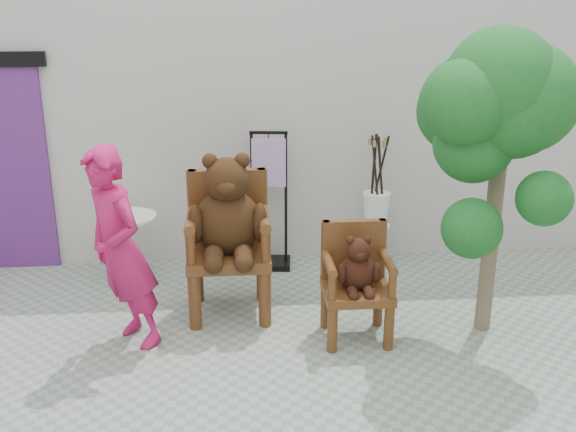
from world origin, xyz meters
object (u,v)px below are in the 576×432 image
at_px(cafe_table, 129,240).
at_px(display_stand, 269,216).
at_px(tree, 493,110).
at_px(person, 121,250).
at_px(stool_bucket, 376,208).
at_px(chair_small, 357,274).
at_px(chair_big, 228,224).

xyz_separation_m(cafe_table, display_stand, (1.48, 0.22, 0.14)).
bearing_deg(tree, person, 179.37).
distance_m(person, display_stand, 2.12).
bearing_deg(stool_bucket, tree, -72.24).
xyz_separation_m(stool_bucket, tree, (0.54, -1.67, 1.36)).
bearing_deg(person, chair_small, 50.32).
bearing_deg(cafe_table, person, -83.38).
height_order(chair_big, person, person).
distance_m(chair_small, cafe_table, 2.56).
relative_size(display_stand, tree, 0.57).
xyz_separation_m(chair_big, tree, (2.14, -0.61, 1.12)).
xyz_separation_m(display_stand, stool_bucket, (1.17, 0.00, 0.06)).
xyz_separation_m(person, stool_bucket, (2.49, 1.64, -0.25)).
relative_size(person, stool_bucket, 1.22).
relative_size(cafe_table, tree, 0.26).
bearing_deg(chair_big, person, -146.93).
height_order(stool_bucket, tree, tree).
distance_m(cafe_table, display_stand, 1.50).
bearing_deg(chair_big, display_stand, 67.64).
relative_size(cafe_table, stool_bucket, 0.48).
xyz_separation_m(chair_small, tree, (1.04, -0.05, 1.41)).
bearing_deg(chair_big, cafe_table, 141.12).
relative_size(chair_big, display_stand, 1.03).
height_order(person, tree, tree).
distance_m(chair_big, stool_bucket, 1.95).
distance_m(chair_small, tree, 1.76).
height_order(person, stool_bucket, person).
height_order(chair_small, cafe_table, chair_small).
relative_size(person, tree, 0.67).
bearing_deg(display_stand, cafe_table, -165.61).
xyz_separation_m(chair_big, stool_bucket, (1.61, 1.06, -0.25)).
bearing_deg(display_stand, stool_bucket, 6.04).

